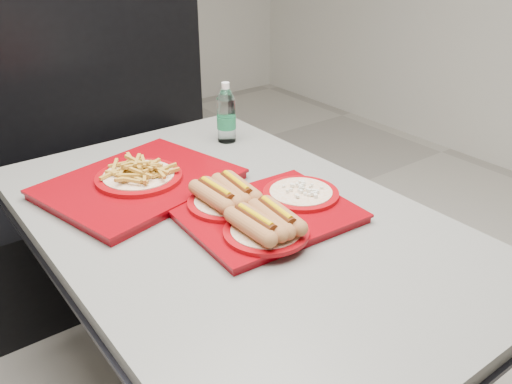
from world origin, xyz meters
TOP-DOWN VIEW (x-y plane):
  - diner_table at (0.00, 0.00)m, footprint 0.92×1.42m
  - booth_bench at (0.00, 1.09)m, footprint 1.30×0.57m
  - tray_near at (0.05, -0.06)m, footprint 0.45×0.39m
  - tray_far at (-0.12, 0.30)m, footprint 0.59×0.51m
  - water_bottle at (0.29, 0.45)m, footprint 0.07×0.07m

SIDE VIEW (x-z plane):
  - booth_bench at x=0.00m, z-range -0.27..1.08m
  - diner_table at x=0.00m, z-range 0.21..0.96m
  - tray_far at x=-0.12m, z-range 0.73..0.83m
  - tray_near at x=0.05m, z-range 0.74..0.83m
  - water_bottle at x=0.29m, z-range 0.74..0.94m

